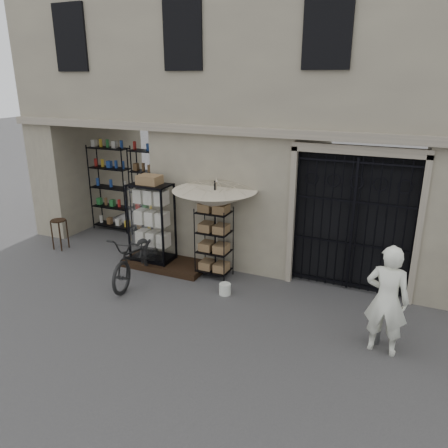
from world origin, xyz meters
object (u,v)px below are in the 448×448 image
at_px(wire_rack, 214,243).
at_px(steel_bollard, 378,323).
at_px(white_bucket, 225,289).
at_px(display_cabinet, 152,227).
at_px(market_umbrella, 215,194).
at_px(wooden_stool, 60,233).
at_px(shopkeeper, 380,350).
at_px(bicycle, 139,280).

xyz_separation_m(wire_rack, steel_bollard, (3.66, -1.27, -0.41)).
distance_m(wire_rack, white_bucket, 1.14).
xyz_separation_m(display_cabinet, white_bucket, (2.18, -0.66, -0.87)).
height_order(wire_rack, market_umbrella, market_umbrella).
distance_m(white_bucket, wooden_stool, 5.05).
distance_m(wire_rack, shopkeeper, 4.11).
distance_m(bicycle, shopkeeper, 5.26).
bearing_deg(wire_rack, display_cabinet, 166.51).
bearing_deg(wooden_stool, bicycle, -13.98).
relative_size(wooden_stool, steel_bollard, 1.03).
height_order(white_bucket, steel_bollard, steel_bollard).
bearing_deg(white_bucket, steel_bollard, -10.28).
height_order(market_umbrella, steel_bollard, market_umbrella).
distance_m(white_bucket, shopkeeper, 3.26).
height_order(display_cabinet, market_umbrella, market_umbrella).
bearing_deg(display_cabinet, white_bucket, -13.59).
relative_size(display_cabinet, white_bucket, 8.24).
bearing_deg(bicycle, wire_rack, 22.31).
bearing_deg(shopkeeper, steel_bollard, -57.40).
distance_m(market_umbrella, steel_bollard, 4.21).
distance_m(white_bucket, bicycle, 2.06).
distance_m(display_cabinet, shopkeeper, 5.62).
relative_size(display_cabinet, wooden_stool, 2.50).
bearing_deg(white_bucket, shopkeeper, -13.37).
distance_m(wire_rack, wooden_stool, 4.45).
xyz_separation_m(wire_rack, wooden_stool, (-4.43, -0.14, -0.37)).
relative_size(display_cabinet, bicycle, 0.94).
relative_size(white_bucket, wooden_stool, 0.30).
xyz_separation_m(wire_rack, bicycle, (-1.47, -0.87, -0.80)).
bearing_deg(display_cabinet, steel_bollard, -9.77).
bearing_deg(white_bucket, market_umbrella, 126.56).
bearing_deg(bicycle, shopkeeper, -14.86).
xyz_separation_m(display_cabinet, bicycle, (0.13, -0.82, -0.98)).
distance_m(bicycle, steel_bollard, 5.16).
height_order(wire_rack, shopkeeper, wire_rack).
bearing_deg(wooden_stool, display_cabinet, 1.76).
relative_size(display_cabinet, market_umbrella, 0.76).
height_order(market_umbrella, bicycle, market_umbrella).
xyz_separation_m(wire_rack, shopkeeper, (3.76, -1.46, -0.80)).
bearing_deg(market_umbrella, shopkeeper, -22.53).
height_order(market_umbrella, shopkeeper, market_umbrella).
bearing_deg(market_umbrella, white_bucket, -53.44).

